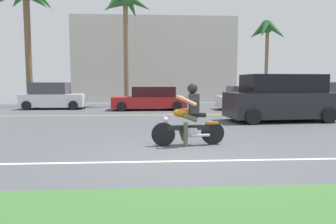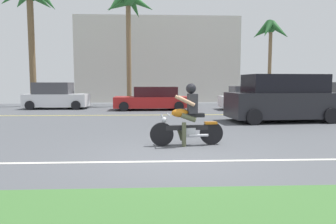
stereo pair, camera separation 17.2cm
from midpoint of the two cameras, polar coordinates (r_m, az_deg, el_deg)
The scene contains 12 objects.
ground at distance 9.96m, azimuth 1.11°, elevation -4.30°, with size 56.00×30.00×0.04m, color #4C4F54.
lane_line_near at distance 6.63m, azimuth 3.09°, elevation -9.09°, with size 50.40×0.12×0.01m, color silver.
lane_line_far at distance 15.87m, azimuth -0.32°, elevation -0.55°, with size 50.40×0.12×0.01m, color yellow.
motorcyclist at distance 8.18m, azimuth 4.26°, elevation -1.38°, with size 1.97×0.64×1.65m.
suv_nearby at distance 14.16m, azimuth 20.80°, elevation 2.31°, with size 4.84×2.46×2.02m.
parked_car_0 at distance 20.92m, azimuth -19.84°, elevation 2.71°, with size 3.88×1.95×1.68m.
parked_car_1 at distance 18.88m, azimuth -2.61°, elevation 2.44°, with size 4.53×2.05×1.42m.
parked_car_2 at distance 19.82m, azimuth 16.12°, elevation 2.42°, with size 4.51×2.03×1.46m.
palm_tree_0 at distance 22.35m, azimuth -7.13°, elevation 18.31°, with size 3.74×3.69×8.03m.
palm_tree_1 at distance 24.21m, azimuth -24.01°, elevation 17.73°, with size 3.97×4.19×8.59m.
palm_tree_2 at distance 24.02m, azimuth 18.59°, elevation 13.51°, with size 2.91×2.95×6.12m.
building_far at distance 27.86m, azimuth -1.73°, elevation 9.45°, with size 13.87×4.00×7.20m, color beige.
Camera 2 is at (-0.57, -6.80, 1.67)m, focal length 32.86 mm.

